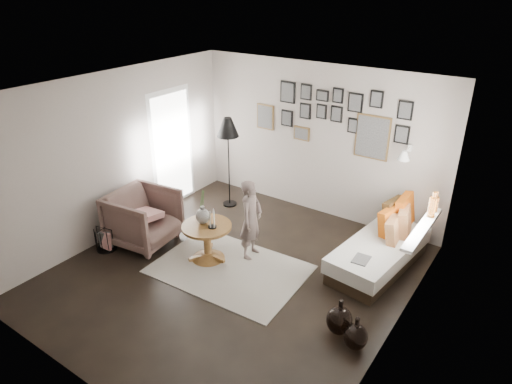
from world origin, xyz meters
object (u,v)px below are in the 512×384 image
Objects in this scene: demijohn_small at (356,337)px; floor_lamp at (228,131)px; vase at (203,213)px; daybed at (381,248)px; magazine_basket at (105,239)px; child at (251,220)px; pedestal_table at (208,243)px; demijohn_large at (339,320)px; armchair at (144,218)px.

floor_lamp is at bearing 148.75° from demijohn_small.
daybed is at bearing 30.00° from vase.
magazine_basket is 0.30× the size of child.
pedestal_table is 2.58m from demijohn_small.
magazine_basket is at bearing -105.65° from floor_lamp.
floor_lamp is 1.35× the size of child.
daybed is 4.14m from magazine_basket.
daybed is at bearing 102.15° from demijohn_small.
daybed reaches higher than pedestal_table.
vase reaches higher than demijohn_large.
demijohn_large is at bearing -8.06° from pedestal_table.
armchair is at bearing 176.08° from demijohn_small.
floor_lamp is 3.91× the size of demijohn_small.
child reaches higher than pedestal_table.
child is (1.94, 1.13, 0.43)m from magazine_basket.
daybed is 4.07× the size of demijohn_large.
demijohn_small is at bearing -119.90° from child.
vase is at bearing -143.30° from daybed.
floor_lamp is 4.13m from demijohn_small.
floor_lamp is at bearing 41.58° from child.
demijohn_large reaches higher than magazine_basket.
floor_lamp is 3.85m from demijohn_large.
child is at bearing 30.14° from magazine_basket.
floor_lamp reaches higher than armchair.
floor_lamp is at bearing 117.26° from pedestal_table.
vase is 1.12× the size of demijohn_large.
child is at bearing 157.10° from demijohn_large.
vase reaches higher than daybed.
floor_lamp is (-0.82, 1.60, 1.16)m from pedestal_table.
child reaches higher than magazine_basket.
demijohn_small is (2.54, -0.44, -0.11)m from pedestal_table.
vase is 2.62m from daybed.
child reaches higher than armchair.
demijohn_large is (3.74, 0.37, -0.00)m from magazine_basket.
magazine_basket is (-0.34, -0.50, -0.25)m from armchair.
armchair is 0.77× the size of child.
floor_lamp reaches higher than magazine_basket.
demijohn_large is at bearing -31.75° from floor_lamp.
demijohn_large is 1.10× the size of demijohn_small.
daybed is 3.21m from floor_lamp.
demijohn_small is at bearing -31.25° from floor_lamp.
vase is at bearing 27.18° from magazine_basket.
daybed is 1.14× the size of floor_lamp.
daybed reaches higher than demijohn_small.
daybed is 1.92m from child.
child reaches higher than demijohn_small.
pedestal_table is at bearing 125.67° from child.
armchair reaches higher than magazine_basket.
child reaches higher than demijohn_large.
pedestal_table is 2.53m from daybed.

